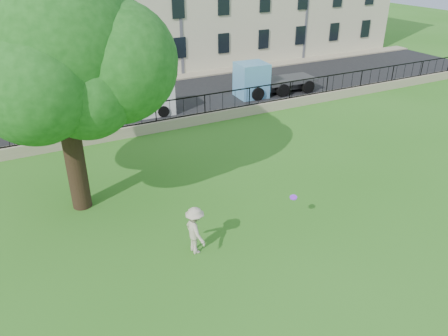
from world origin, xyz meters
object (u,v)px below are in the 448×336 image
tree (51,46)px  frisbee (293,197)px  blue_truck (274,77)px  white_van (131,99)px  red_sedan (53,117)px  man (195,230)px

tree → frisbee: 9.89m
blue_truck → tree: bearing=-145.8°
white_van → red_sedan: bearing=-179.3°
red_sedan → white_van: (4.57, -0.23, 0.44)m
frisbee → blue_truck: size_ratio=0.05×
man → white_van: bearing=-11.6°
tree → man: (2.97, -4.85, -5.48)m
man → white_van: (2.02, 14.07, 0.19)m
tree → blue_truck: 18.49m
frisbee → blue_truck: bearing=59.2°
man → red_sedan: size_ratio=0.46×
frisbee → red_sedan: bearing=113.6°
tree → blue_truck: tree is taller
blue_truck → frisbee: bearing=-117.5°
white_van → blue_truck: (10.25, -0.12, 0.11)m
man → red_sedan: bearing=6.7°
blue_truck → red_sedan: bearing=-178.0°
tree → frisbee: (6.77, -5.08, -5.12)m
man → white_van: white_van is taller
tree → frisbee: bearing=-36.9°
blue_truck → man: bearing=-128.0°
man → blue_truck: size_ratio=0.31×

